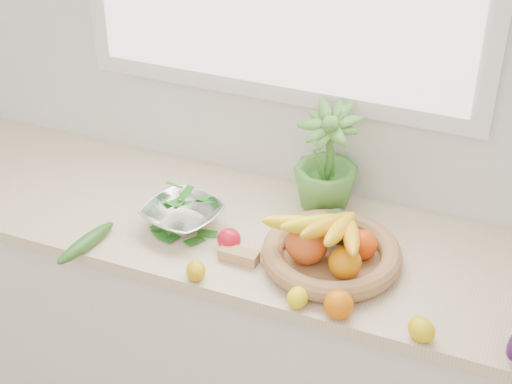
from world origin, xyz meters
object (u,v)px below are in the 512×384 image
at_px(cucumber, 86,243).
at_px(apple, 229,240).
at_px(potted_herb, 327,158).
at_px(colander_with_spinach, 182,211).
at_px(fruit_basket, 331,247).

bearing_deg(cucumber, apple, 21.97).
relative_size(apple, potted_herb, 0.20).
distance_m(potted_herb, colander_with_spinach, 0.47).
bearing_deg(cucumber, fruit_basket, 16.93).
bearing_deg(potted_herb, apple, -121.31).
height_order(apple, colander_with_spinach, colander_with_spinach).
xyz_separation_m(cucumber, fruit_basket, (0.68, 0.21, 0.03)).
bearing_deg(fruit_basket, colander_with_spinach, -179.59).
height_order(cucumber, potted_herb, potted_herb).
distance_m(cucumber, fruit_basket, 0.72).
bearing_deg(potted_herb, cucumber, -140.99).
bearing_deg(colander_with_spinach, potted_herb, 35.96).
height_order(cucumber, colander_with_spinach, colander_with_spinach).
height_order(potted_herb, fruit_basket, potted_herb).
relative_size(potted_herb, colander_with_spinach, 1.30).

